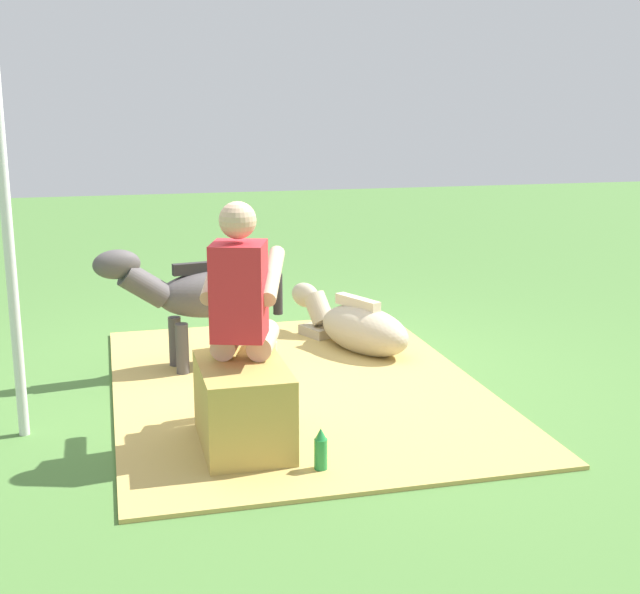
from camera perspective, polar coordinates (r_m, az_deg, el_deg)
ground_plane at (r=5.99m, az=-2.62°, el=-5.26°), size 24.00×24.00×0.00m
hay_patch at (r=5.72m, az=-1.55°, el=-6.00°), size 3.27×2.40×0.02m
hay_bale at (r=4.71m, az=-5.18°, el=-7.37°), size 0.73×0.46×0.49m
person_seated at (r=4.71m, az=-5.19°, el=-0.79°), size 0.72×0.54×1.37m
pony_standing at (r=6.03m, az=-7.82°, el=0.16°), size 0.45×1.34×0.91m
pony_lying at (r=6.52m, az=2.42°, el=-1.98°), size 1.33×0.80×0.42m
soda_bottle at (r=4.44m, az=0.05°, el=-10.32°), size 0.07×0.07×0.25m
tent_pole_left at (r=4.97m, az=-20.14°, el=3.32°), size 0.06×0.06×2.22m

